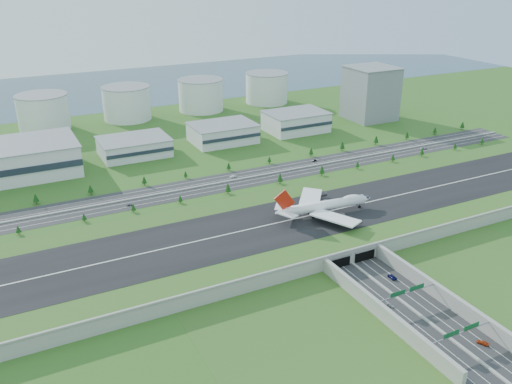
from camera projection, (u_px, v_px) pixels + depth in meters
name	position (u px, v px, depth m)	size (l,w,h in m)	color
ground	(305.00, 228.00, 347.67)	(1200.00, 1200.00, 0.00)	#1F4616
airfield_deck	(306.00, 222.00, 345.98)	(520.00, 100.00, 9.20)	gray
underpass_road	(412.00, 304.00, 264.64)	(38.80, 120.40, 8.00)	#28282B
sign_gantry_near	(407.00, 293.00, 266.85)	(38.70, 0.70, 9.80)	gray
sign_gantry_far	(461.00, 333.00, 238.10)	(38.70, 0.70, 9.80)	gray
north_expressway	(242.00, 179.00, 425.70)	(560.00, 36.00, 0.12)	#28282B
tree_row	(273.00, 167.00, 437.45)	(499.99, 48.67, 8.50)	#3D2819
hangar_mid_a	(134.00, 147.00, 476.00)	(58.00, 42.00, 15.00)	silver
hangar_mid_b	(223.00, 133.00, 510.79)	(58.00, 42.00, 17.00)	silver
hangar_mid_c	(296.00, 122.00, 543.51)	(58.00, 42.00, 19.00)	silver
office_tower	(370.00, 93.00, 579.88)	(46.00, 46.00, 55.00)	gray
fuel_tank_a	(43.00, 112.00, 545.85)	(50.00, 50.00, 35.00)	silver
fuel_tank_b	(127.00, 103.00, 581.03)	(50.00, 50.00, 35.00)	silver
fuel_tank_c	(201.00, 95.00, 616.21)	(50.00, 50.00, 35.00)	silver
fuel_tank_d	(267.00, 88.00, 651.38)	(50.00, 50.00, 35.00)	silver
bay_water	(122.00, 86.00, 742.04)	(1200.00, 260.00, 0.06)	#324E60
boeing_747	(324.00, 205.00, 345.74)	(69.44, 65.36, 21.48)	white
car_0	(390.00, 305.00, 268.12)	(1.76, 4.39, 1.49)	#BABBBF
car_1	(421.00, 337.00, 245.02)	(1.75, 5.02, 1.65)	silver
car_2	(392.00, 277.00, 291.96)	(2.73, 5.92, 1.65)	#0D0F44
car_3	(483.00, 343.00, 241.50)	(2.19, 5.39, 1.56)	#A9310F
car_4	(130.00, 205.00, 378.72)	(1.72, 4.27, 1.46)	slate
car_5	(314.00, 160.00, 463.34)	(1.43, 4.11, 1.35)	black
car_6	(423.00, 148.00, 493.95)	(2.73, 5.91, 1.64)	silver
car_7	(233.00, 176.00, 428.40)	(2.28, 5.60, 1.62)	white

